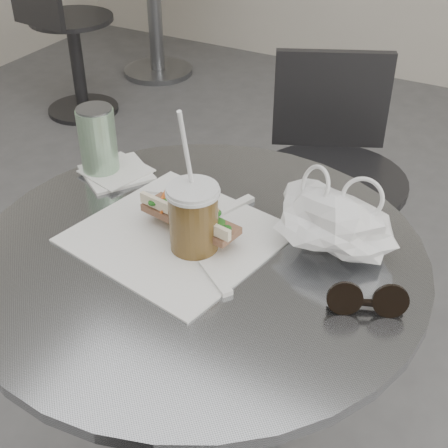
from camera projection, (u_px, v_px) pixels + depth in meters
The scene contains 10 objects.
cafe_table at pixel (202, 364), 1.20m from camera, with size 0.76×0.76×0.74m.
chair_far at pixel (325, 214), 1.82m from camera, with size 0.44×0.47×0.79m.
bg_chair at pixel (69, 49), 3.02m from camera, with size 0.40×0.42×0.76m.
sandwich_paper at pixel (178, 235), 1.07m from camera, with size 0.32×0.30×0.00m, color white.
banh_mi at pixel (191, 215), 1.06m from camera, with size 0.23×0.12×0.08m.
iced_coffee at pixel (193, 217), 1.01m from camera, with size 0.09×0.09×0.26m.
sunglasses at pixel (367, 301), 0.90m from camera, with size 0.12×0.07×0.05m.
plastic_bag at pixel (331, 224), 1.02m from camera, with size 0.19×0.15×0.10m, color silver, non-canonical shape.
napkin_stack at pixel (116, 172), 1.24m from camera, with size 0.17×0.17×0.01m.
drink_can at pixel (98, 141), 1.21m from camera, with size 0.07×0.07×0.14m.
Camera 1 is at (0.43, -0.51, 1.37)m, focal length 50.00 mm.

